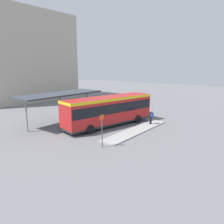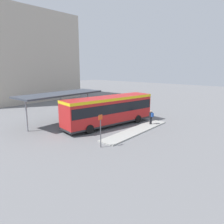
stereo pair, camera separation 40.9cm
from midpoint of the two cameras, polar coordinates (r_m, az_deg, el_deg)
The scene contains 11 objects.
ground_plane at distance 25.14m, azimuth -1.25°, elevation -3.55°, with size 120.00×120.00×0.00m, color slate.
curb_island at distance 23.20m, azimuth 5.95°, elevation -4.80°, with size 10.13×1.80×0.12m.
city_bus at distance 24.69m, azimuth -1.25°, elevation 0.79°, with size 11.42×4.79×3.33m.
pedestrian_waiting at distance 25.47m, azimuth 9.72°, elevation -1.08°, with size 0.42×0.46×1.62m.
bicycle_yellow at distance 33.73m, azimuth 7.81°, elevation 0.96°, with size 0.48×1.54×0.67m.
bicycle_orange at distance 34.30m, azimuth 6.78°, elevation 1.24°, with size 0.48×1.74×0.75m.
bicycle_blue at distance 34.43m, azimuth 5.26°, elevation 1.24°, with size 0.48×1.53×0.66m.
bicycle_white at distance 35.20m, azimuth 4.47°, elevation 1.51°, with size 0.48×1.60×0.69m.
station_shelter at distance 26.23m, azimuth -13.83°, elevation 4.43°, with size 10.43×3.49×3.60m.
platform_sign at distance 18.15m, azimuth -3.26°, elevation -4.61°, with size 0.44×0.08×2.80m.
station_building at distance 49.65m, azimuth -23.94°, elevation 12.98°, with size 19.18×15.39×16.88m.
Camera 1 is at (-18.84, -15.21, 6.74)m, focal length 35.00 mm.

